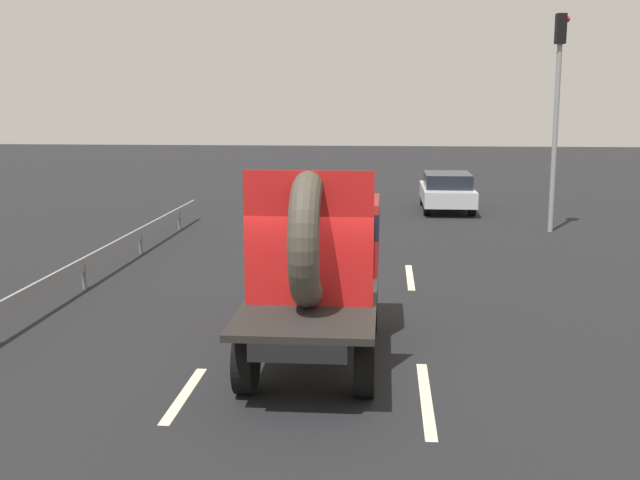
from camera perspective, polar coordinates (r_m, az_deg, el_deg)
ground_plane at (r=12.53m, az=0.06°, el=-9.25°), size 120.00×120.00×0.00m
flatbed_truck at (r=13.20m, az=-0.10°, el=-1.11°), size 2.02×5.19×3.17m
distant_sedan at (r=30.17m, az=9.22°, el=3.59°), size 1.88×4.38×1.43m
traffic_light at (r=25.79m, az=16.89°, el=10.11°), size 0.42×0.36×6.75m
guardrail at (r=20.05m, az=-14.71°, el=-0.60°), size 0.10×16.33×0.71m
lane_dash_left_near at (r=11.60m, az=-9.84°, el=-11.01°), size 0.16×2.18×0.01m
lane_dash_left_far at (r=18.80m, az=-3.99°, el=-2.63°), size 0.16×2.09×0.01m
lane_dash_right_near at (r=11.41m, az=7.71°, el=-11.32°), size 0.16×2.89×0.01m
lane_dash_right_far at (r=18.79m, az=6.56°, el=-2.69°), size 0.16×2.68×0.01m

